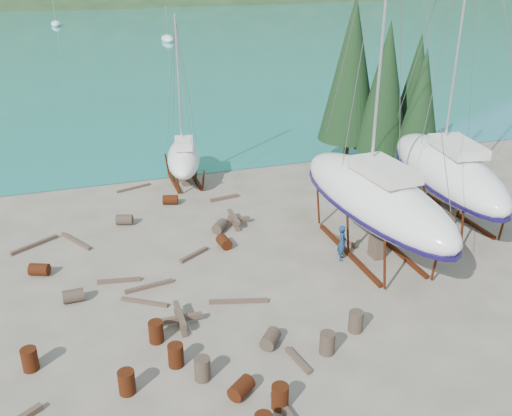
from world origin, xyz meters
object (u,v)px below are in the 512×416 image
object	(u,v)px
large_sailboat_near	(375,197)
large_sailboat_far	(448,171)
worker	(342,243)
small_sailboat_shore	(184,157)

from	to	relation	value
large_sailboat_near	large_sailboat_far	bearing A→B (deg)	16.75
worker	small_sailboat_shore	bearing A→B (deg)	46.94
large_sailboat_near	small_sailboat_shore	xyz separation A→B (m)	(-6.93, 12.27, -1.25)
large_sailboat_far	worker	bearing A→B (deg)	-153.68
large_sailboat_far	small_sailboat_shore	size ratio (longest dim) A/B	1.70
large_sailboat_near	worker	bearing A→B (deg)	-175.67
large_sailboat_far	large_sailboat_near	bearing A→B (deg)	-150.91
large_sailboat_near	worker	xyz separation A→B (m)	(-1.73, -0.26, -2.08)
small_sailboat_shore	worker	bearing A→B (deg)	-55.92
large_sailboat_near	worker	distance (m)	2.72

